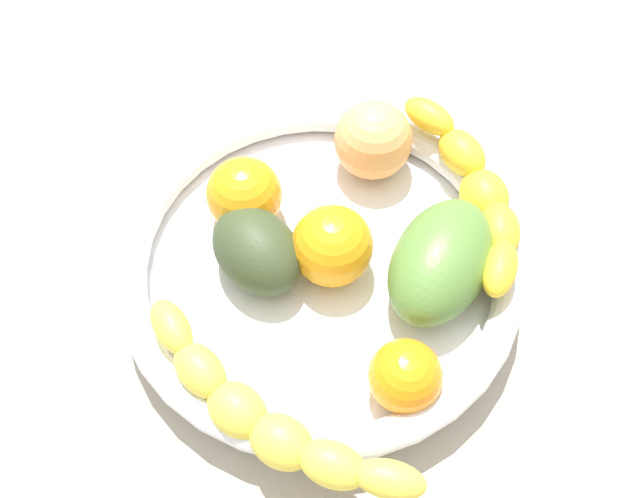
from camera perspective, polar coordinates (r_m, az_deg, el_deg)
kitchen_counter at (r=64.41cm, az=0.00°, el=-3.22°), size 120.00×120.00×3.00cm
fruit_bowl at (r=60.86cm, az=0.00°, el=-1.41°), size 33.92×33.92×4.98cm
banana_draped_left at (r=62.92cm, az=12.33°, el=4.49°), size 15.87×16.53×5.61cm
banana_draped_right at (r=52.76cm, az=-4.47°, el=-13.13°), size 7.04×25.12×4.51cm
orange_front at (r=58.11cm, az=0.97°, el=0.25°), size 6.76×6.76×6.76cm
orange_mid_left at (r=61.44cm, az=-6.04°, el=4.32°), size 6.52×6.52×6.52cm
orange_mid_right at (r=54.08cm, az=6.78°, el=-9.99°), size 5.59×5.59×5.59cm
mango_green at (r=58.21cm, az=9.58°, el=-0.97°), size 12.57×8.45×6.68cm
peach_blush at (r=64.61cm, az=4.24°, el=8.61°), size 7.04×7.04×7.04cm
avocado_dark at (r=58.62cm, az=-5.03°, el=-0.13°), size 9.08×10.41×5.86cm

